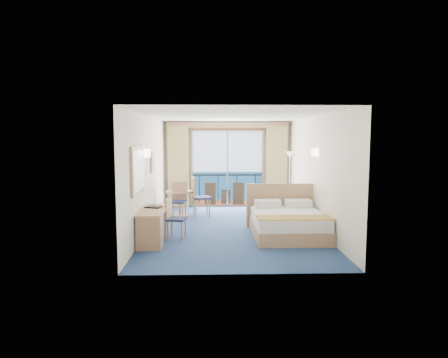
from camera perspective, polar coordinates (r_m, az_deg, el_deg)
floor at (r=9.75m, az=1.21°, el=-7.08°), size 6.50×6.50×0.00m
room_walls at (r=9.51m, az=1.24°, el=3.42°), size 4.04×6.54×2.72m
balcony_door at (r=12.75m, az=0.46°, el=1.22°), size 2.36×0.03×2.52m
curtain_left at (r=12.63m, az=-6.53°, el=1.74°), size 0.65×0.22×2.55m
curtain_right at (r=12.75m, az=7.49°, el=1.76°), size 0.65×0.22×2.55m
pelmet at (r=12.60m, az=0.52°, el=7.70°), size 3.80×0.25×0.18m
mirror at (r=8.15m, az=-12.20°, el=1.25°), size 0.05×1.25×0.95m
wall_print at (r=10.06m, az=-10.19°, el=2.46°), size 0.04×0.42×0.52m
sconce_left at (r=9.01m, az=-11.01°, el=3.63°), size 0.18×0.18×0.18m
sconce_right at (r=9.65m, az=12.89°, el=3.74°), size 0.18×0.18×0.18m
bed at (r=9.14m, az=9.05°, el=-6.12°), size 1.70×2.02×1.07m
nightstand at (r=10.68m, az=10.44°, el=-4.36°), size 0.46×0.44×0.61m
phone at (r=10.64m, az=10.62°, el=-2.52°), size 0.24×0.22×0.09m
armchair at (r=11.18m, az=8.40°, el=-3.77°), size 0.86×0.87×0.64m
floor_lamp at (r=12.34m, az=9.36°, el=1.91°), size 0.25×0.25×1.77m
desk at (r=8.21m, az=-10.47°, el=-6.89°), size 0.51×1.49×0.70m
desk_chair at (r=8.79m, az=-7.29°, el=-5.21°), size 0.46×0.45×0.89m
folder at (r=8.72m, az=-10.05°, el=-3.94°), size 0.38×0.32×0.03m
desk_lamp at (r=8.95m, az=-9.90°, el=-1.69°), size 0.12×0.12×0.43m
round_table at (r=11.24m, az=-6.34°, el=-2.58°), size 0.79×0.79×0.71m
table_chair_a at (r=11.12m, az=-3.71°, el=-2.22°), size 0.56×0.55×1.10m
table_chair_b at (r=10.87m, az=-6.52°, el=-2.73°), size 0.50×0.50×1.00m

